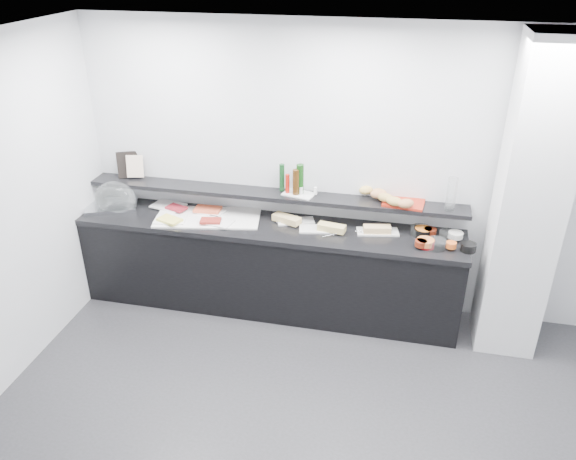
% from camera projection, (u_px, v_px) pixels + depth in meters
% --- Properties ---
extents(ground, '(5.00, 5.00, 0.00)m').
position_uv_depth(ground, '(305.00, 451.00, 4.02)').
color(ground, '#2D2D30').
rests_on(ground, ground).
extents(back_wall, '(5.00, 0.02, 2.70)m').
position_uv_depth(back_wall, '(349.00, 174.00, 5.13)').
color(back_wall, silver).
rests_on(back_wall, ground).
extents(ceiling, '(5.00, 5.00, 0.00)m').
position_uv_depth(ceiling, '(313.00, 66.00, 2.77)').
color(ceiling, white).
rests_on(ceiling, back_wall).
extents(column, '(0.50, 0.50, 2.70)m').
position_uv_depth(column, '(528.00, 205.00, 4.53)').
color(column, silver).
rests_on(column, ground).
extents(buffet_cabinet, '(3.60, 0.60, 0.85)m').
position_uv_depth(buffet_cabinet, '(268.00, 268.00, 5.43)').
color(buffet_cabinet, black).
rests_on(buffet_cabinet, ground).
extents(counter_top, '(3.62, 0.62, 0.05)m').
position_uv_depth(counter_top, '(268.00, 227.00, 5.22)').
color(counter_top, black).
rests_on(counter_top, buffet_cabinet).
extents(wall_shelf, '(3.60, 0.25, 0.04)m').
position_uv_depth(wall_shelf, '(272.00, 195.00, 5.25)').
color(wall_shelf, black).
rests_on(wall_shelf, back_wall).
extents(cloche_base, '(0.58, 0.49, 0.04)m').
position_uv_depth(cloche_base, '(112.00, 206.00, 5.52)').
color(cloche_base, silver).
rests_on(cloche_base, counter_top).
extents(cloche_dome, '(0.43, 0.31, 0.34)m').
position_uv_depth(cloche_dome, '(116.00, 198.00, 5.44)').
color(cloche_dome, white).
rests_on(cloche_dome, cloche_base).
extents(linen_runner, '(1.05, 0.63, 0.01)m').
position_uv_depth(linen_runner, '(208.00, 217.00, 5.33)').
color(linen_runner, white).
rests_on(linen_runner, counter_top).
extents(platter_meat_a, '(0.35, 0.27, 0.01)m').
position_uv_depth(platter_meat_a, '(168.00, 206.00, 5.53)').
color(platter_meat_a, white).
rests_on(platter_meat_a, linen_runner).
extents(food_meat_a, '(0.22, 0.18, 0.02)m').
position_uv_depth(food_meat_a, '(176.00, 208.00, 5.44)').
color(food_meat_a, maroon).
rests_on(food_meat_a, platter_meat_a).
extents(platter_salmon, '(0.29, 0.22, 0.01)m').
position_uv_depth(platter_salmon, '(211.00, 212.00, 5.41)').
color(platter_salmon, white).
rests_on(platter_salmon, linen_runner).
extents(food_salmon, '(0.26, 0.17, 0.02)m').
position_uv_depth(food_salmon, '(208.00, 209.00, 5.41)').
color(food_salmon, '#EA532F').
rests_on(food_salmon, platter_salmon).
extents(platter_cheese, '(0.32, 0.24, 0.01)m').
position_uv_depth(platter_cheese, '(170.00, 220.00, 5.25)').
color(platter_cheese, white).
rests_on(platter_cheese, linen_runner).
extents(food_cheese, '(0.25, 0.21, 0.02)m').
position_uv_depth(food_cheese, '(170.00, 220.00, 5.21)').
color(food_cheese, '#E3D758').
rests_on(food_cheese, platter_cheese).
extents(platter_meat_b, '(0.31, 0.24, 0.01)m').
position_uv_depth(platter_meat_b, '(218.00, 222.00, 5.21)').
color(platter_meat_b, white).
rests_on(platter_meat_b, linen_runner).
extents(food_meat_b, '(0.21, 0.15, 0.02)m').
position_uv_depth(food_meat_b, '(211.00, 221.00, 5.19)').
color(food_meat_b, maroon).
rests_on(food_meat_b, platter_meat_b).
extents(sandwich_plate_left, '(0.37, 0.25, 0.01)m').
position_uv_depth(sandwich_plate_left, '(296.00, 221.00, 5.26)').
color(sandwich_plate_left, white).
rests_on(sandwich_plate_left, counter_top).
extents(sandwich_food_left, '(0.29, 0.19, 0.06)m').
position_uv_depth(sandwich_food_left, '(287.00, 219.00, 5.22)').
color(sandwich_food_left, tan).
rests_on(sandwich_food_left, sandwich_plate_left).
extents(tongs_left, '(0.16, 0.02, 0.01)m').
position_uv_depth(tongs_left, '(285.00, 223.00, 5.20)').
color(tongs_left, silver).
rests_on(tongs_left, sandwich_plate_left).
extents(sandwich_plate_mid, '(0.40, 0.23, 0.01)m').
position_uv_depth(sandwich_plate_mid, '(320.00, 229.00, 5.11)').
color(sandwich_plate_mid, silver).
rests_on(sandwich_plate_mid, counter_top).
extents(sandwich_food_mid, '(0.26, 0.13, 0.06)m').
position_uv_depth(sandwich_food_mid, '(332.00, 228.00, 5.06)').
color(sandwich_food_mid, tan).
rests_on(sandwich_food_mid, sandwich_plate_mid).
extents(tongs_mid, '(0.14, 0.10, 0.01)m').
position_uv_depth(tongs_mid, '(330.00, 235.00, 4.99)').
color(tongs_mid, '#B2B5B9').
rests_on(tongs_mid, sandwich_plate_mid).
extents(sandwich_plate_right, '(0.40, 0.23, 0.01)m').
position_uv_depth(sandwich_plate_right, '(378.00, 232.00, 5.07)').
color(sandwich_plate_right, white).
rests_on(sandwich_plate_right, counter_top).
extents(sandwich_food_right, '(0.26, 0.14, 0.06)m').
position_uv_depth(sandwich_food_right, '(377.00, 229.00, 5.03)').
color(sandwich_food_right, '#DCAF73').
rests_on(sandwich_food_right, sandwich_plate_right).
extents(tongs_right, '(0.16, 0.03, 0.01)m').
position_uv_depth(tongs_right, '(364.00, 232.00, 5.03)').
color(tongs_right, '#ABAEB2').
rests_on(tongs_right, sandwich_plate_right).
extents(bowl_glass_fruit, '(0.22, 0.22, 0.07)m').
position_uv_depth(bowl_glass_fruit, '(421.00, 231.00, 5.02)').
color(bowl_glass_fruit, silver).
rests_on(bowl_glass_fruit, counter_top).
extents(fill_glass_fruit, '(0.17, 0.17, 0.05)m').
position_uv_depth(fill_glass_fruit, '(423.00, 231.00, 5.00)').
color(fill_glass_fruit, orange).
rests_on(fill_glass_fruit, bowl_glass_fruit).
extents(bowl_black_jam, '(0.20, 0.20, 0.07)m').
position_uv_depth(bowl_black_jam, '(422.00, 233.00, 4.99)').
color(bowl_black_jam, black).
rests_on(bowl_black_jam, counter_top).
extents(fill_black_jam, '(0.15, 0.15, 0.05)m').
position_uv_depth(fill_black_jam, '(430.00, 231.00, 4.99)').
color(fill_black_jam, '#4F180B').
rests_on(fill_black_jam, bowl_black_jam).
extents(bowl_glass_cream, '(0.21, 0.21, 0.07)m').
position_uv_depth(bowl_glass_cream, '(448.00, 235.00, 4.95)').
color(bowl_glass_cream, silver).
rests_on(bowl_glass_cream, counter_top).
extents(fill_glass_cream, '(0.17, 0.17, 0.05)m').
position_uv_depth(fill_glass_cream, '(456.00, 235.00, 4.93)').
color(fill_glass_cream, silver).
rests_on(fill_glass_cream, bowl_glass_cream).
extents(bowl_red_jam, '(0.14, 0.14, 0.07)m').
position_uv_depth(bowl_red_jam, '(427.00, 243.00, 4.82)').
color(bowl_red_jam, maroon).
rests_on(bowl_red_jam, counter_top).
extents(fill_red_jam, '(0.13, 0.13, 0.05)m').
position_uv_depth(fill_red_jam, '(421.00, 243.00, 4.79)').
color(fill_red_jam, '#601E0D').
rests_on(fill_red_jam, bowl_red_jam).
extents(bowl_glass_salmon, '(0.21, 0.21, 0.07)m').
position_uv_depth(bowl_glass_salmon, '(436.00, 244.00, 4.81)').
color(bowl_glass_salmon, silver).
rests_on(bowl_glass_salmon, counter_top).
extents(fill_glass_salmon, '(0.18, 0.18, 0.05)m').
position_uv_depth(fill_glass_salmon, '(425.00, 242.00, 4.81)').
color(fill_glass_salmon, '#CF6E32').
rests_on(fill_glass_salmon, bowl_glass_salmon).
extents(bowl_black_fruit, '(0.18, 0.18, 0.07)m').
position_uv_depth(bowl_black_fruit, '(468.00, 247.00, 4.76)').
color(bowl_black_fruit, black).
rests_on(bowl_black_fruit, counter_top).
extents(fill_black_fruit, '(0.11, 0.11, 0.05)m').
position_uv_depth(fill_black_fruit, '(451.00, 245.00, 4.77)').
color(fill_black_fruit, '#D4581D').
rests_on(fill_black_fruit, bowl_black_fruit).
extents(framed_print, '(0.21, 0.15, 0.26)m').
position_uv_depth(framed_print, '(128.00, 165.00, 5.53)').
color(framed_print, black).
rests_on(framed_print, wall_shelf).
extents(print_art, '(0.17, 0.09, 0.22)m').
position_uv_depth(print_art, '(135.00, 166.00, 5.49)').
color(print_art, beige).
rests_on(print_art, framed_print).
extents(condiment_tray, '(0.32, 0.24, 0.01)m').
position_uv_depth(condiment_tray, '(299.00, 194.00, 5.20)').
color(condiment_tray, white).
rests_on(condiment_tray, wall_shelf).
extents(bottle_green_a, '(0.06, 0.06, 0.26)m').
position_uv_depth(bottle_green_a, '(282.00, 177.00, 5.20)').
color(bottle_green_a, '#0F3917').
rests_on(bottle_green_a, condiment_tray).
extents(bottle_brown, '(0.07, 0.07, 0.24)m').
position_uv_depth(bottle_brown, '(296.00, 182.00, 5.13)').
color(bottle_brown, '#3B220A').
rests_on(bottle_brown, condiment_tray).
extents(bottle_green_b, '(0.08, 0.08, 0.28)m').
position_uv_depth(bottle_green_b, '(300.00, 179.00, 5.14)').
color(bottle_green_b, '#113A10').
rests_on(bottle_green_b, condiment_tray).
extents(bottle_hot, '(0.04, 0.04, 0.18)m').
position_uv_depth(bottle_hot, '(287.00, 184.00, 5.18)').
color(bottle_hot, '#B5190C').
rests_on(bottle_hot, condiment_tray).
extents(shaker_salt, '(0.04, 0.04, 0.07)m').
position_uv_depth(shaker_salt, '(315.00, 191.00, 5.17)').
color(shaker_salt, white).
rests_on(shaker_salt, condiment_tray).
extents(shaker_pepper, '(0.04, 0.04, 0.07)m').
position_uv_depth(shaker_pepper, '(301.00, 191.00, 5.16)').
color(shaker_pepper, silver).
rests_on(shaker_pepper, condiment_tray).
extents(bread_tray, '(0.38, 0.29, 0.02)m').
position_uv_depth(bread_tray, '(404.00, 203.00, 5.02)').
color(bread_tray, '#A32211').
rests_on(bread_tray, wall_shelf).
extents(bread_roll_nw, '(0.15, 0.12, 0.08)m').
position_uv_depth(bread_roll_nw, '(366.00, 190.00, 5.14)').
color(bread_roll_nw, gold).
rests_on(bread_roll_nw, bread_tray).
extents(bread_roll_n, '(0.16, 0.12, 0.08)m').
position_uv_depth(bread_roll_n, '(379.00, 193.00, 5.09)').
color(bread_roll_n, '#B87B46').
rests_on(bread_roll_n, bread_tray).
extents(bread_roll_sw, '(0.16, 0.12, 0.08)m').
position_uv_depth(bread_roll_sw, '(386.00, 198.00, 5.00)').
color(bread_roll_sw, '#AC8741').
rests_on(bread_roll_sw, bread_tray).
extents(bread_roll_s, '(0.17, 0.14, 0.08)m').
position_uv_depth(bread_roll_s, '(406.00, 204.00, 4.88)').
color(bread_roll_s, '#AE7042').
rests_on(bread_roll_s, bread_tray).
extents(bread_roll_se, '(0.17, 0.14, 0.08)m').
position_uv_depth(bread_roll_se, '(394.00, 201.00, 4.93)').
color(bread_roll_se, '#AF8942').
rests_on(bread_roll_se, bread_tray).
extents(bread_roll_midw, '(0.13, 0.09, 0.08)m').
position_uv_depth(bread_roll_midw, '(377.00, 194.00, 5.06)').
color(bread_roll_midw, '#B97346').
rests_on(bread_roll_midw, bread_tray).
extents(carafe, '(0.11, 0.11, 0.30)m').
position_uv_depth(carafe, '(451.00, 194.00, 4.85)').
color(carafe, silver).
rests_on(carafe, wall_shelf).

